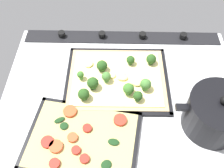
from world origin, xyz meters
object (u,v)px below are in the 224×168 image
(broccoli_pizza, at_px, (117,78))
(cooking_pot, at_px, (216,114))
(veggie_pizza_back, at_px, (81,139))
(baking_tray_back, at_px, (83,140))
(baking_tray_front, at_px, (117,80))

(broccoli_pizza, relative_size, cooking_pot, 1.36)
(broccoli_pizza, relative_size, veggie_pizza_back, 1.00)
(baking_tray_back, bearing_deg, veggie_pizza_back, -19.13)
(baking_tray_back, distance_m, cooking_pot, 0.40)
(cooking_pot, bearing_deg, veggie_pizza_back, 9.26)
(veggie_pizza_back, bearing_deg, baking_tray_back, 160.87)
(baking_tray_front, distance_m, baking_tray_back, 0.25)
(baking_tray_front, relative_size, veggie_pizza_back, 1.07)
(baking_tray_back, xyz_separation_m, cooking_pot, (-0.39, -0.07, 0.06))
(broccoli_pizza, bearing_deg, veggie_pizza_back, 65.14)
(baking_tray_back, relative_size, veggie_pizza_back, 1.08)
(veggie_pizza_back, bearing_deg, broccoli_pizza, -114.86)
(baking_tray_front, bearing_deg, baking_tray_back, 66.46)
(broccoli_pizza, relative_size, baking_tray_back, 0.92)
(broccoli_pizza, xyz_separation_m, baking_tray_back, (0.10, 0.23, -0.02))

